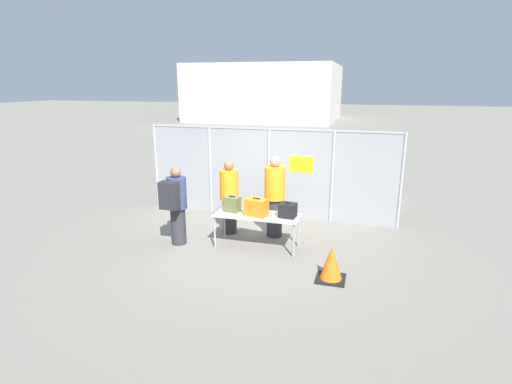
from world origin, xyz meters
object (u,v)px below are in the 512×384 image
(suitcase_orange, at_px, (256,207))
(security_worker_far, at_px, (229,196))
(security_worker_near, at_px, (275,196))
(inspection_table, at_px, (257,217))
(suitcase_olive, at_px, (232,204))
(suitcase_black, at_px, (288,210))
(traveler_hooded, at_px, (176,203))
(utility_trailer, at_px, (331,184))
(traffic_cone, at_px, (331,264))

(suitcase_orange, bearing_deg, security_worker_far, 139.59)
(security_worker_near, bearing_deg, inspection_table, 76.96)
(inspection_table, distance_m, suitcase_olive, 0.61)
(suitcase_olive, distance_m, security_worker_near, 1.04)
(suitcase_black, bearing_deg, traveler_hooded, -171.61)
(traveler_hooded, xyz_separation_m, security_worker_far, (0.85, 0.99, -0.05))
(suitcase_orange, relative_size, traveler_hooded, 0.29)
(security_worker_far, distance_m, utility_trailer, 4.21)
(suitcase_orange, distance_m, traffic_cone, 2.02)
(suitcase_olive, bearing_deg, suitcase_orange, -11.14)
(inspection_table, xyz_separation_m, suitcase_black, (0.65, 0.03, 0.20))
(suitcase_orange, height_order, utility_trailer, suitcase_orange)
(suitcase_orange, xyz_separation_m, traffic_cone, (1.66, -0.97, -0.61))
(utility_trailer, bearing_deg, traveler_hooded, -120.95)
(inspection_table, relative_size, utility_trailer, 0.41)
(traveler_hooded, xyz_separation_m, security_worker_near, (1.89, 1.07, 0.02))
(utility_trailer, bearing_deg, traffic_cone, -84.23)
(suitcase_black, height_order, traveler_hooded, traveler_hooded)
(suitcase_black, relative_size, security_worker_near, 0.19)
(security_worker_far, bearing_deg, suitcase_olive, 133.94)
(suitcase_olive, xyz_separation_m, traveler_hooded, (-1.13, -0.38, 0.04))
(traffic_cone, bearing_deg, suitcase_black, 133.78)
(security_worker_far, height_order, utility_trailer, security_worker_far)
(suitcase_black, height_order, security_worker_far, security_worker_far)
(traveler_hooded, bearing_deg, suitcase_orange, -15.77)
(traveler_hooded, height_order, security_worker_far, security_worker_far)
(suitcase_black, xyz_separation_m, traffic_cone, (1.01, -1.06, -0.58))
(inspection_table, height_order, suitcase_black, suitcase_black)
(security_worker_near, height_order, utility_trailer, security_worker_near)
(suitcase_olive, height_order, utility_trailer, suitcase_olive)
(traffic_cone, bearing_deg, suitcase_olive, 153.99)
(inspection_table, relative_size, suitcase_olive, 4.98)
(traveler_hooded, bearing_deg, traffic_cone, -36.51)
(suitcase_olive, xyz_separation_m, traffic_cone, (2.23, -1.09, -0.60))
(traveler_hooded, bearing_deg, suitcase_black, -16.16)
(inspection_table, distance_m, traffic_cone, 1.99)
(security_worker_near, height_order, security_worker_far, security_worker_near)
(security_worker_near, xyz_separation_m, security_worker_far, (-1.05, -0.08, -0.07))
(suitcase_orange, relative_size, security_worker_far, 0.29)
(traveler_hooded, relative_size, traffic_cone, 2.65)
(security_worker_near, bearing_deg, security_worker_far, 6.15)
(suitcase_black, bearing_deg, suitcase_orange, -172.64)
(inspection_table, bearing_deg, utility_trailer, 75.66)
(suitcase_black, bearing_deg, suitcase_olive, 178.61)
(suitcase_orange, relative_size, security_worker_near, 0.27)
(suitcase_black, bearing_deg, inspection_table, -177.72)
(security_worker_far, bearing_deg, suitcase_orange, 158.80)
(suitcase_orange, xyz_separation_m, security_worker_far, (-0.85, 0.73, -0.03))
(inspection_table, height_order, utility_trailer, inspection_table)
(suitcase_olive, bearing_deg, suitcase_black, -1.39)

